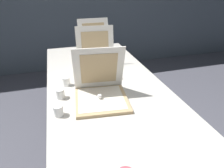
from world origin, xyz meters
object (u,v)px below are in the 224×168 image
object	(u,v)px
pizza_box_back	(98,51)
cup_white_mid	(66,81)
table	(105,87)
pizza_box_front	(101,93)
pizza_box_middle	(98,65)
cup_white_near_center	(60,94)
cup_white_near_left	(58,111)

from	to	relation	value
pizza_box_back	cup_white_mid	distance (m)	0.76
table	pizza_box_back	distance (m)	0.68
cup_white_mid	pizza_box_front	bearing A→B (deg)	-52.11
pizza_box_middle	pizza_box_back	world-z (taller)	pizza_box_middle
pizza_box_middle	cup_white_near_center	world-z (taller)	pizza_box_middle
pizza_box_front	pizza_box_middle	xyz separation A→B (m)	(0.09, 0.50, 0.00)
pizza_box_back	cup_white_near_left	size ratio (longest dim) A/B	6.88
pizza_box_back	cup_white_near_left	bearing A→B (deg)	-117.07
pizza_box_front	cup_white_near_center	size ratio (longest dim) A/B	5.74
table	pizza_box_back	size ratio (longest dim) A/B	4.38
pizza_box_front	cup_white_near_center	xyz separation A→B (m)	(-0.28, 0.10, -0.02)
table	pizza_box_back	xyz separation A→B (m)	(0.10, 0.67, 0.10)
pizza_box_front	cup_white_mid	xyz separation A→B (m)	(-0.22, 0.28, -0.02)
pizza_box_middle	cup_white_near_left	xyz separation A→B (m)	(-0.39, -0.61, -0.02)
pizza_box_front	pizza_box_back	xyz separation A→B (m)	(0.19, 0.92, -0.00)
pizza_box_middle	cup_white_near_center	xyz separation A→B (m)	(-0.36, -0.40, -0.02)
cup_white_near_center	cup_white_near_left	size ratio (longest dim) A/B	1.00
pizza_box_middle	pizza_box_back	size ratio (longest dim) A/B	0.91
pizza_box_front	pizza_box_back	size ratio (longest dim) A/B	0.83
cup_white_mid	pizza_box_middle	bearing A→B (deg)	34.72
pizza_box_front	pizza_box_middle	world-z (taller)	pizza_box_middle
pizza_box_middle	pizza_box_back	xyz separation A→B (m)	(0.10, 0.42, -0.00)
pizza_box_front	pizza_box_middle	bearing A→B (deg)	86.59
cup_white_near_left	pizza_box_front	bearing A→B (deg)	20.18
table	pizza_box_front	distance (m)	0.28
pizza_box_front	cup_white_near_left	bearing A→B (deg)	-153.39
cup_white_mid	cup_white_near_left	xyz separation A→B (m)	(-0.08, -0.40, 0.00)
table	cup_white_near_center	size ratio (longest dim) A/B	30.13
pizza_box_front	cup_white_mid	size ratio (longest dim) A/B	5.74
cup_white_mid	table	bearing A→B (deg)	-6.04
table	pizza_box_front	size ratio (longest dim) A/B	5.25
table	pizza_box_front	bearing A→B (deg)	-109.36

